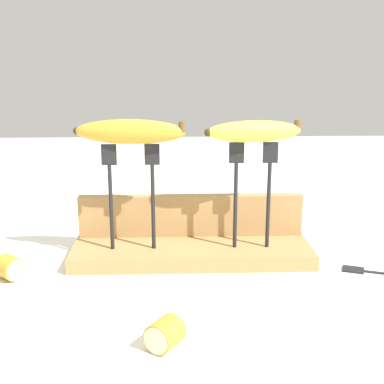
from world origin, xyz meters
TOP-DOWN VIEW (x-y plane):
  - ground_plane at (0.00, 0.00)m, footprint 3.00×3.00m
  - wooden_board at (0.00, 0.00)m, footprint 0.43×0.14m
  - board_backstop at (0.00, 0.06)m, footprint 0.42×0.02m
  - fork_stand_left at (-0.11, -0.01)m, footprint 0.10×0.01m
  - fork_stand_right at (0.11, -0.01)m, footprint 0.08×0.01m
  - banana_raised_left at (-0.11, -0.01)m, footprint 0.19×0.06m
  - banana_raised_right at (0.11, -0.01)m, footprint 0.17×0.06m
  - fork_fallen_near at (0.31, -0.08)m, footprint 0.16×0.07m
  - banana_chunk_near at (-0.05, -0.30)m, footprint 0.06×0.06m
  - banana_chunk_far at (-0.30, -0.08)m, footprint 0.05×0.05m

SIDE VIEW (x-z plane):
  - ground_plane at x=0.00m, z-range 0.00..0.00m
  - fork_fallen_near at x=0.31m, z-range 0.00..0.01m
  - wooden_board at x=0.00m, z-range 0.00..0.03m
  - banana_chunk_far at x=-0.30m, z-range 0.00..0.04m
  - banana_chunk_near at x=-0.05m, z-range 0.00..0.04m
  - board_backstop at x=0.00m, z-range 0.03..0.11m
  - fork_stand_left at x=-0.11m, z-range 0.04..0.23m
  - fork_stand_right at x=0.11m, z-range 0.05..0.24m
  - banana_raised_right at x=0.11m, z-range 0.22..0.25m
  - banana_raised_left at x=-0.11m, z-range 0.22..0.26m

